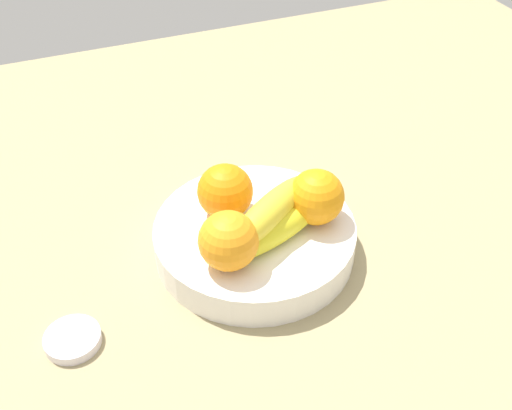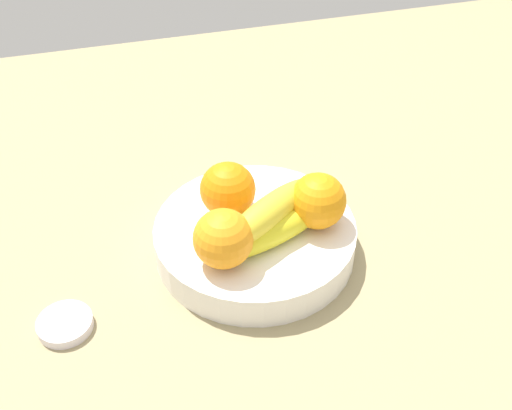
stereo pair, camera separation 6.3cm
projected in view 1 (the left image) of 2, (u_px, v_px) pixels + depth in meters
ground_plane at (242, 261)px, 86.72cm from camera, size 180.00×140.00×3.00cm
fruit_bowl at (256, 240)px, 84.47cm from camera, size 27.20×27.20×4.56cm
orange_front_left at (225, 191)px, 82.97cm from camera, size 7.52×7.52×7.52cm
orange_front_right at (228, 241)px, 75.62cm from camera, size 7.52×7.52×7.52cm
orange_center at (316, 197)px, 82.07cm from camera, size 7.52×7.52×7.52cm
banana_bunch at (271, 221)px, 79.34cm from camera, size 17.39×12.77×6.20cm
jar_lid at (73, 339)px, 73.77cm from camera, size 6.73×6.73×1.28cm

